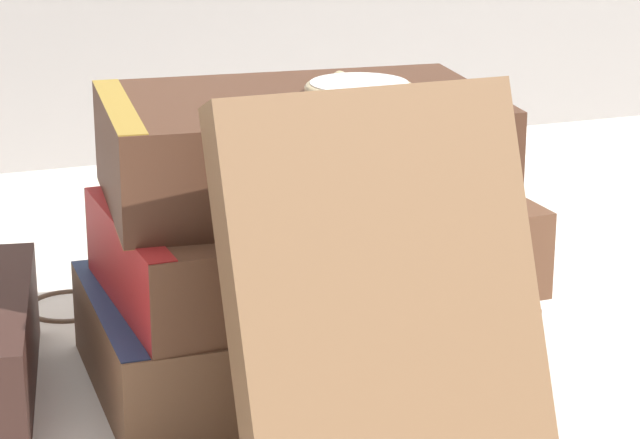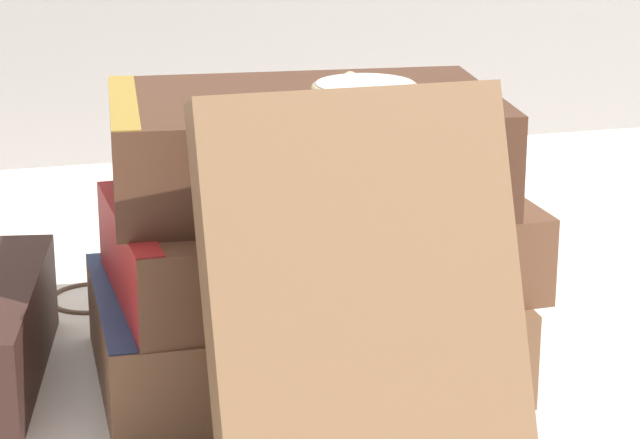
# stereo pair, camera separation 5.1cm
# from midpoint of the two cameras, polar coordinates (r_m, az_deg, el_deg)

# --- Properties ---
(ground_plane) EXTENTS (3.00, 3.00, 0.00)m
(ground_plane) POSITION_cam_midpoint_polar(r_m,az_deg,el_deg) (0.58, -3.30, -8.78)
(ground_plane) COLOR silver
(book_flat_bottom) EXTENTS (0.19, 0.13, 0.04)m
(book_flat_bottom) POSITION_cam_midpoint_polar(r_m,az_deg,el_deg) (0.62, -3.89, -4.77)
(book_flat_bottom) COLOR brown
(book_flat_bottom) RESTS_ON ground_plane
(book_flat_middle) EXTENTS (0.19, 0.12, 0.04)m
(book_flat_middle) POSITION_cam_midpoint_polar(r_m,az_deg,el_deg) (0.60, -3.17, -1.07)
(book_flat_middle) COLOR brown
(book_flat_middle) RESTS_ON book_flat_bottom
(book_flat_top) EXTENTS (0.18, 0.13, 0.05)m
(book_flat_top) POSITION_cam_midpoint_polar(r_m,az_deg,el_deg) (0.60, -3.84, 3.05)
(book_flat_top) COLOR #4C2D1E
(book_flat_top) RESTS_ON book_flat_middle
(book_leaning_front) EXTENTS (0.12, 0.08, 0.15)m
(book_leaning_front) POSITION_cam_midpoint_polar(r_m,az_deg,el_deg) (0.50, -0.08, -3.97)
(book_leaning_front) COLOR brown
(book_leaning_front) RESTS_ON ground_plane
(pocket_watch) EXTENTS (0.05, 0.05, 0.01)m
(pocket_watch) POSITION_cam_midpoint_polar(r_m,az_deg,el_deg) (0.59, -0.79, 5.59)
(pocket_watch) COLOR white
(pocket_watch) RESTS_ON book_flat_top
(reading_glasses) EXTENTS (0.11, 0.08, 0.00)m
(reading_glasses) POSITION_cam_midpoint_polar(r_m,az_deg,el_deg) (0.72, -10.48, -3.56)
(reading_glasses) COLOR #4C3828
(reading_glasses) RESTS_ON ground_plane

